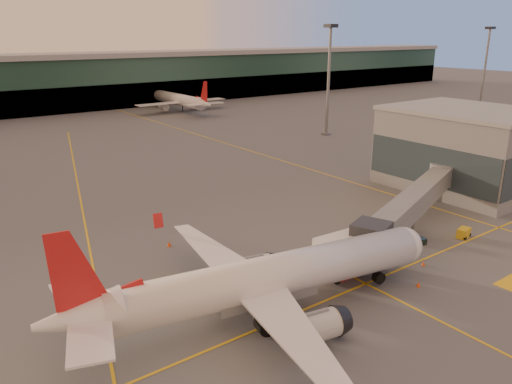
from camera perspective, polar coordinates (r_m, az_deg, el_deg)
ground at (r=45.14m, az=13.00°, el=-14.37°), size 600.00×600.00×0.00m
taxi_markings at (r=75.94m, az=-17.27°, el=-1.24°), size 100.12×173.00×0.01m
terminal at (r=169.15m, az=-26.68°, el=10.84°), size 400.00×20.00×17.60m
gate_building at (r=85.09m, az=22.78°, el=4.57°), size 18.40×22.40×12.60m
mast_east_near at (r=121.27m, az=8.33°, el=13.39°), size 2.40×2.40×25.60m
mast_east_far at (r=183.83m, az=24.79°, el=13.42°), size 2.40×2.40×25.60m
main_airplane at (r=43.19m, az=0.69°, el=-10.07°), size 35.56×32.27×10.78m
jet_bridge at (r=65.73m, az=18.03°, el=-0.77°), size 31.40×13.94×5.50m
catering_truck at (r=51.29m, az=9.74°, el=-6.92°), size 5.75×2.83×4.37m
gpu_cart at (r=65.53m, az=22.66°, el=-4.35°), size 2.14×1.55×1.13m
pushback_tug at (r=63.46m, az=15.14°, el=-4.10°), size 3.82×2.73×1.77m
cone_nose at (r=56.51m, az=18.59°, el=-7.75°), size 0.38×0.38×0.48m
cone_wing_left at (r=59.03m, az=-9.89°, el=-5.86°), size 0.48×0.48×0.61m
cone_fwd at (r=51.94m, az=18.07°, el=-9.99°), size 0.42×0.42×0.54m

